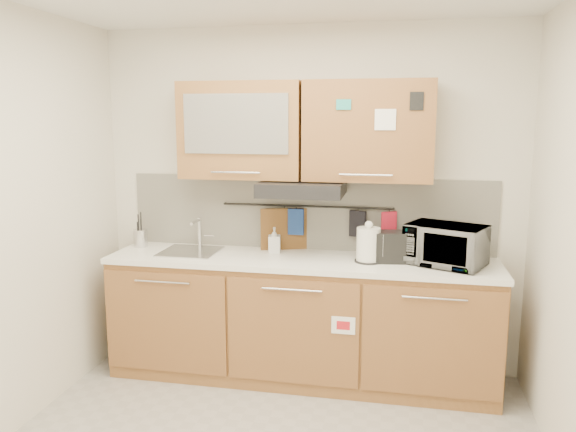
% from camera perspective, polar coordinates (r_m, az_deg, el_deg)
% --- Properties ---
extents(wall_back, '(3.20, 0.00, 3.20)m').
position_cam_1_polar(wall_back, '(4.30, 2.01, 1.63)').
color(wall_back, silver).
rests_on(wall_back, ground).
extents(base_cabinet, '(2.80, 0.64, 0.88)m').
position_cam_1_polar(base_cabinet, '(4.24, 1.25, -11.04)').
color(base_cabinet, '#9D6A38').
rests_on(base_cabinet, floor).
extents(countertop, '(2.82, 0.62, 0.04)m').
position_cam_1_polar(countertop, '(4.08, 1.27, -4.55)').
color(countertop, white).
rests_on(countertop, base_cabinet).
extents(backsplash, '(2.80, 0.02, 0.56)m').
position_cam_1_polar(backsplash, '(4.31, 1.98, 0.29)').
color(backsplash, silver).
rests_on(backsplash, countertop).
extents(upper_cabinets, '(1.82, 0.37, 0.70)m').
position_cam_1_polar(upper_cabinets, '(4.09, 1.58, 8.66)').
color(upper_cabinets, '#9D6A38').
rests_on(upper_cabinets, wall_back).
extents(range_hood, '(0.60, 0.46, 0.10)m').
position_cam_1_polar(range_hood, '(4.04, 1.45, 2.81)').
color(range_hood, black).
rests_on(range_hood, upper_cabinets).
extents(sink, '(0.42, 0.40, 0.26)m').
position_cam_1_polar(sink, '(4.32, -9.86, -3.56)').
color(sink, silver).
rests_on(sink, countertop).
extents(utensil_rail, '(1.30, 0.02, 0.02)m').
position_cam_1_polar(utensil_rail, '(4.26, 1.90, 1.00)').
color(utensil_rail, black).
rests_on(utensil_rail, backsplash).
extents(utensil_crock, '(0.14, 0.14, 0.27)m').
position_cam_1_polar(utensil_crock, '(4.57, -14.74, -2.14)').
color(utensil_crock, silver).
rests_on(utensil_crock, countertop).
extents(kettle, '(0.22, 0.21, 0.29)m').
position_cam_1_polar(kettle, '(3.98, 8.18, -3.00)').
color(kettle, silver).
rests_on(kettle, countertop).
extents(toaster, '(0.30, 0.21, 0.22)m').
position_cam_1_polar(toaster, '(4.01, 9.98, -3.06)').
color(toaster, black).
rests_on(toaster, countertop).
extents(microwave, '(0.60, 0.52, 0.28)m').
position_cam_1_polar(microwave, '(4.01, 15.71, -2.85)').
color(microwave, '#999999').
rests_on(microwave, countertop).
extents(soap_bottle, '(0.10, 0.10, 0.19)m').
position_cam_1_polar(soap_bottle, '(4.22, -1.40, -2.46)').
color(soap_bottle, '#999999').
rests_on(soap_bottle, countertop).
extents(cutting_board, '(0.35, 0.14, 0.45)m').
position_cam_1_polar(cutting_board, '(4.32, -0.41, -2.14)').
color(cutting_board, brown).
rests_on(cutting_board, utensil_rail).
extents(oven_mitt, '(0.12, 0.03, 0.20)m').
position_cam_1_polar(oven_mitt, '(4.28, 0.81, -0.58)').
color(oven_mitt, navy).
rests_on(oven_mitt, utensil_rail).
extents(dark_pouch, '(0.13, 0.08, 0.20)m').
position_cam_1_polar(dark_pouch, '(4.22, 7.09, -0.79)').
color(dark_pouch, black).
rests_on(dark_pouch, utensil_rail).
extents(pot_holder, '(0.11, 0.06, 0.14)m').
position_cam_1_polar(pot_holder, '(4.21, 10.22, -0.53)').
color(pot_holder, red).
rests_on(pot_holder, utensil_rail).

